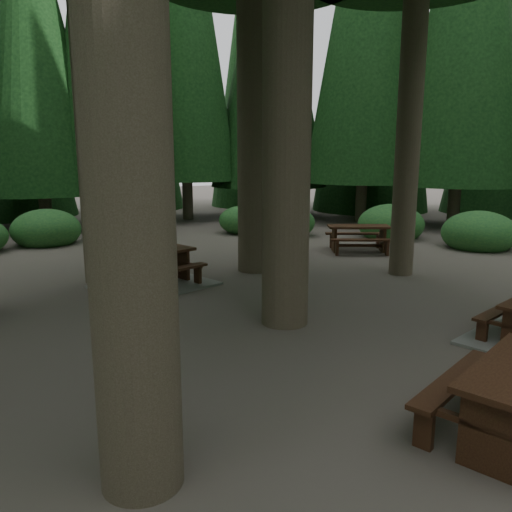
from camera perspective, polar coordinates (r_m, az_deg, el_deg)
ground at (r=8.70m, az=-0.51°, el=-8.82°), size 80.00×80.00×0.00m
picnic_table_c at (r=11.89m, az=-11.56°, el=-2.01°), size 2.95×2.66×0.84m
picnic_table_d at (r=16.15m, az=11.64°, el=2.44°), size 2.44×2.30×0.83m
shrub_ring at (r=9.53m, az=1.04°, el=-4.48°), size 23.86×24.64×1.49m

